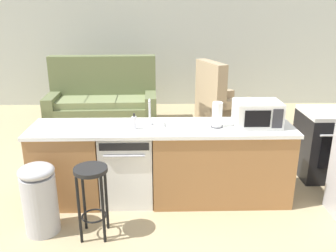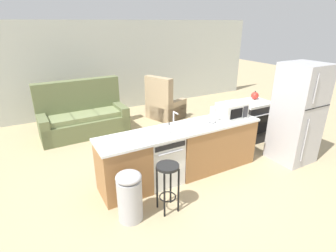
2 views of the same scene
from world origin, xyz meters
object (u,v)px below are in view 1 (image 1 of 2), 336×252
Objects in this scene: paper_towel_roll at (217,115)px; soap_bottle at (134,123)px; microwave at (257,114)px; armchair at (219,106)px; dishwasher at (128,166)px; trash_bin at (40,198)px; stove_range at (329,144)px; couch at (103,104)px; bar_stool at (92,187)px.

paper_towel_roll is 1.60× the size of soap_bottle.
microwave is 2.84× the size of soap_bottle.
armchair is (0.05, 2.75, -0.69)m from microwave.
soap_bottle is (0.10, -0.07, 0.55)m from dishwasher.
dishwasher is 1.14× the size of trash_bin.
soap_bottle reaches higher than dishwasher.
stove_range is at bearing 18.88° from trash_bin.
microwave is 3.59m from couch.
microwave reaches higher than trash_bin.
microwave is 0.25× the size of couch.
bar_stool is (-0.38, -0.63, -0.44)m from soap_bottle.
microwave is 0.68× the size of bar_stool.
trash_bin is at bearing 171.16° from bar_stool.
paper_towel_roll is 0.24× the size of armchair.
trash_bin is 0.37× the size of couch.
couch is (-2.15, 2.80, -0.65)m from microwave.
couch is (-3.29, 2.25, -0.06)m from stove_range.
bar_stool is at bearing -152.27° from paper_towel_roll.
dishwasher is 0.70× the size of armchair.
soap_bottle is at bearing -176.96° from microwave.
dishwasher is 2.98× the size of paper_towel_roll.
couch reaches higher than armchair.
bar_stool is (-2.88, -1.25, 0.08)m from stove_range.
armchair is at bearing 79.76° from paper_towel_roll.
bar_stool is at bearing -156.47° from stove_range.
soap_bottle is 3.03m from couch.
armchair is at bearing 55.38° from trash_bin.
trash_bin is (-2.27, -0.62, -0.66)m from microwave.
dishwasher is 1.68× the size of microwave.
trash_bin is (-0.92, -0.55, -0.59)m from soap_bottle.
stove_range is 1.80m from paper_towel_roll.
armchair is at bearing 116.46° from stove_range.
couch is (-0.42, 3.50, -0.14)m from bar_stool.
trash_bin is 3.42m from couch.
couch is 1.68× the size of armchair.
microwave is (1.45, -0.00, 0.62)m from dishwasher.
couch is at bearing 145.67° from stove_range.
couch reaches higher than dishwasher.
armchair reaches higher than trash_bin.
bar_stool is (-0.28, -0.70, 0.11)m from dishwasher.
dishwasher is 3.13m from armchair.
couch is at bearing 120.99° from paper_towel_roll.
paper_towel_roll is at bearing -100.24° from armchair.
dishwasher is 0.57m from soap_bottle.
stove_range is at bearing 13.96° from soap_bottle.
bar_stool is 0.37× the size of couch.
bar_stool is (-1.73, -0.70, -0.50)m from microwave.
microwave is (-1.15, -0.55, 0.59)m from stove_range.
dishwasher is at bearing 68.48° from bar_stool.
trash_bin is at bearing -164.76° from microwave.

